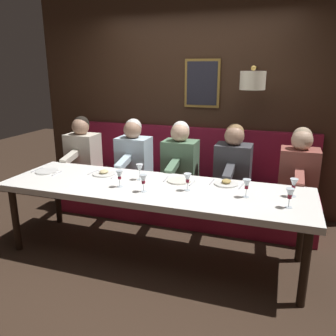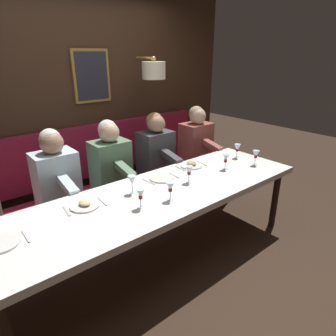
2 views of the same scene
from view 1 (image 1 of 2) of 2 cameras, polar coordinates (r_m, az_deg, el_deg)
ground_plane at (r=3.59m, az=-2.33°, el=-14.25°), size 12.00×12.00×0.00m
dining_table at (r=3.30m, az=-2.46°, el=-4.00°), size 0.90×2.98×0.74m
banquette_bench at (r=4.25m, az=1.97°, el=-5.84°), size 0.52×3.18×0.45m
back_wall_panel at (r=4.51m, az=4.38°, el=10.34°), size 0.59×4.38×2.90m
diner_nearest at (r=3.90m, az=21.06°, el=0.17°), size 0.60×0.40×0.79m
diner_near at (r=3.93m, az=10.84°, el=1.10°), size 0.60×0.40×0.79m
diner_middle at (r=4.06m, az=1.97°, el=1.87°), size 0.60×0.40×0.79m
diner_far at (r=4.27m, az=-5.79°, el=2.51°), size 0.60×0.40×0.79m
diner_farthest at (r=4.61m, az=-14.11°, el=3.14°), size 0.60×0.40×0.79m
place_setting_0 at (r=3.41m, az=1.84°, el=-2.13°), size 0.24×0.32×0.01m
place_setting_1 at (r=3.95m, az=-19.59°, el=-0.54°), size 0.24×0.31×0.01m
place_setting_2 at (r=3.69m, az=-10.65°, el=-0.86°), size 0.24×0.32×0.05m
place_setting_3 at (r=3.37m, az=9.73°, el=-2.48°), size 0.24×0.32×0.05m
wine_glass_0 at (r=3.04m, az=13.01°, el=-2.73°), size 0.07×0.07×0.16m
wine_glass_1 at (r=3.13m, az=3.28°, el=-1.77°), size 0.07×0.07×0.16m
wine_glass_2 at (r=3.25m, az=-8.13°, el=-1.22°), size 0.07×0.07×0.16m
wine_glass_3 at (r=3.44m, az=-4.76°, el=-0.10°), size 0.07×0.07×0.16m
wine_glass_4 at (r=2.91m, az=19.70°, el=-4.15°), size 0.07×0.07×0.16m
wine_glass_5 at (r=3.18m, az=20.30°, el=-2.52°), size 0.07×0.07×0.16m
wine_glass_6 at (r=3.10m, az=-4.15°, el=-1.96°), size 0.07×0.07×0.16m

